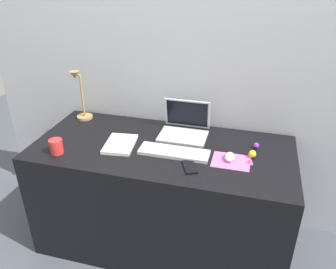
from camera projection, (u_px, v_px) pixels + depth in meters
ground_plane at (163, 238)px, 2.37m from camera, size 6.00×6.00×0.00m
back_wall at (178, 115)px, 2.35m from camera, size 2.77×0.05×1.56m
desk at (163, 196)px, 2.20m from camera, size 1.57×0.71×0.74m
laptop at (185, 126)px, 2.16m from camera, size 0.30×0.25×0.21m
keyboard at (174, 152)px, 1.95m from camera, size 0.41×0.13×0.02m
mousepad at (231, 161)px, 1.88m from camera, size 0.21×0.17×0.00m
mouse at (230, 157)px, 1.89m from camera, size 0.06×0.10×0.03m
cell_phone at (190, 167)px, 1.82m from camera, size 0.11×0.14×0.01m
desk_lamp at (80, 97)px, 2.29m from camera, size 0.11×0.15×0.36m
notebook_pad at (120, 144)px, 2.04m from camera, size 0.20×0.26×0.02m
coffee_mug at (56, 146)px, 1.95m from camera, size 0.08×0.08×0.09m
toy_figurine_purple at (256, 146)px, 2.00m from camera, size 0.03×0.03×0.04m
toy_figurine_pink at (250, 161)px, 1.85m from camera, size 0.03×0.03×0.04m
toy_figurine_yellow at (252, 154)px, 1.91m from camera, size 0.04×0.04×0.05m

